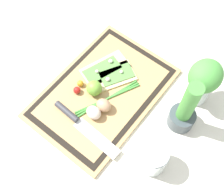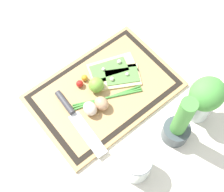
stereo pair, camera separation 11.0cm
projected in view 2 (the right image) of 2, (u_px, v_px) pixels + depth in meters
ground_plane at (104, 92)px, 1.14m from camera, size 6.00×6.00×0.00m
cutting_board at (104, 91)px, 1.14m from camera, size 0.52×0.35×0.02m
pizza_slice_near at (112, 68)px, 1.16m from camera, size 0.20×0.15×0.02m
pizza_slice_far at (119, 77)px, 1.15m from camera, size 0.18×0.16×0.02m
knife at (72, 112)px, 1.08m from camera, size 0.05×0.28×0.02m
egg_brown at (102, 103)px, 1.08m from camera, size 0.05×0.05×0.05m
egg_pink at (90, 109)px, 1.07m from camera, size 0.05×0.05×0.05m
lime at (96, 85)px, 1.10m from camera, size 0.06×0.06×0.06m
cherry_tomato_red at (80, 84)px, 1.12m from camera, size 0.03×0.03×0.03m
cherry_tomato_yellow at (85, 78)px, 1.14m from camera, size 0.02×0.02×0.02m
scallion_bunch at (108, 98)px, 1.11m from camera, size 0.25×0.12×0.01m
herb_pot at (179, 126)px, 0.99m from camera, size 0.09×0.09×0.25m
sauce_jar at (136, 165)px, 0.97m from camera, size 0.09×0.09×0.11m
herb_glass at (205, 98)px, 1.00m from camera, size 0.12×0.11×0.20m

